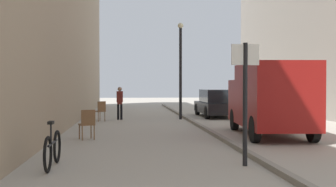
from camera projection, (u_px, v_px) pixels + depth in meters
The scene contains 10 objects.
ground_plane at pixel (165, 133), 14.88m from camera, with size 80.00×80.00×0.00m, color #A8A093.
kerb_strip at pixel (209, 131), 15.03m from camera, with size 0.16×40.00×0.12m, color gray.
pedestrian_main_foreground at pixel (120, 101), 20.57m from camera, with size 0.31×0.22×1.61m.
delivery_van at pixel (270, 97), 14.11m from camera, with size 2.32×5.12×2.41m.
parked_car at pixel (217, 103), 22.48m from camera, with size 1.86×4.21×1.45m.
street_sign_post at pixel (245, 93), 8.87m from camera, with size 0.60×0.10×2.60m.
lamp_post at pixel (181, 64), 20.73m from camera, with size 0.28×0.28×4.76m.
bicycle_leaning at pixel (53, 149), 8.71m from camera, with size 0.10×1.77×0.98m.
cafe_chair_near_window at pixel (87, 122), 13.09m from camera, with size 0.56×0.56×0.94m.
cafe_chair_by_doorway at pixel (100, 110), 19.61m from camera, with size 0.62×0.62×0.94m.
Camera 1 is at (-1.33, -2.79, 1.72)m, focal length 45.03 mm.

